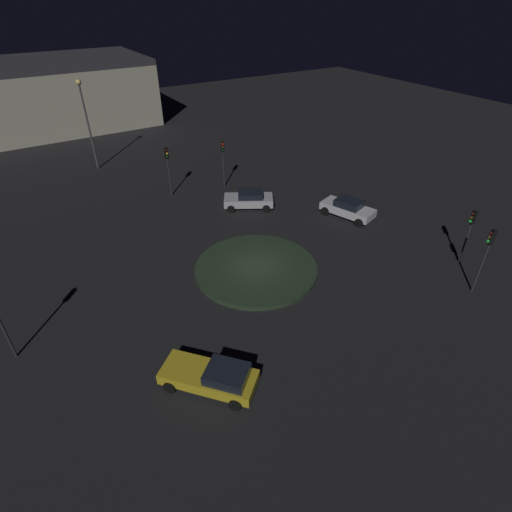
% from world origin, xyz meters
% --- Properties ---
extents(ground_plane, '(114.41, 114.41, 0.00)m').
position_xyz_m(ground_plane, '(0.00, 0.00, 0.00)').
color(ground_plane, black).
extents(roundabout_island, '(8.09, 8.09, 0.31)m').
position_xyz_m(roundabout_island, '(0.00, 0.00, 0.15)').
color(roundabout_island, '#263823').
rests_on(roundabout_island, ground_plane).
extents(car_silver, '(4.42, 3.60, 1.47)m').
position_xyz_m(car_silver, '(4.24, 8.06, 0.77)').
color(car_silver, silver).
rests_on(car_silver, ground_plane).
extents(car_white, '(3.09, 4.59, 1.51)m').
position_xyz_m(car_white, '(10.19, 2.44, 0.79)').
color(car_white, white).
rests_on(car_white, ground_plane).
extents(car_yellow, '(4.28, 4.50, 1.39)m').
position_xyz_m(car_yellow, '(-6.55, -6.88, 0.71)').
color(car_yellow, gold).
rests_on(car_yellow, ground_plane).
extents(traffic_light_southeast, '(0.40, 0.37, 3.88)m').
position_xyz_m(traffic_light_southeast, '(12.35, -6.38, 2.77)').
color(traffic_light_southeast, '#2D2D2D').
rests_on(traffic_light_southeast, ground_plane).
extents(traffic_light_southeast_near, '(0.39, 0.38, 4.33)m').
position_xyz_m(traffic_light_southeast_near, '(10.28, -8.80, 3.08)').
color(traffic_light_southeast_near, '#2D2D2D').
rests_on(traffic_light_southeast_near, ground_plane).
extents(traffic_light_north, '(0.36, 0.39, 4.26)m').
position_xyz_m(traffic_light_north, '(4.42, 12.86, 3.03)').
color(traffic_light_north, '#2D2D2D').
rests_on(traffic_light_north, ground_plane).
extents(traffic_light_north_near, '(0.31, 0.36, 4.34)m').
position_xyz_m(traffic_light_north_near, '(-0.48, 13.71, 3.08)').
color(traffic_light_north_near, '#2D2D2D').
rests_on(traffic_light_north_near, ground_plane).
extents(streetlamp_north, '(0.52, 0.52, 8.56)m').
position_xyz_m(streetlamp_north, '(-4.58, 23.67, 5.57)').
color(streetlamp_north, '#4C4C51').
rests_on(streetlamp_north, ground_plane).
extents(store_building, '(28.96, 14.89, 8.06)m').
position_xyz_m(store_building, '(-7.79, 41.63, 4.03)').
color(store_building, '#B7B299').
rests_on(store_building, ground_plane).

